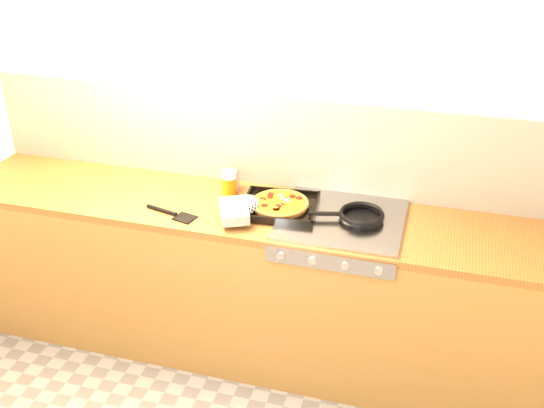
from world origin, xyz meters
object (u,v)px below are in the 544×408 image
(frying_pan, at_px, (360,216))
(pizza_on_tray, at_px, (267,205))
(juice_glass, at_px, (229,183))
(tomato_can, at_px, (231,180))

(frying_pan, bearing_deg, pizza_on_tray, -175.90)
(pizza_on_tray, bearing_deg, frying_pan, 4.10)
(frying_pan, xyz_separation_m, juice_glass, (-0.71, 0.11, 0.03))
(frying_pan, bearing_deg, juice_glass, 171.51)
(pizza_on_tray, height_order, juice_glass, juice_glass)
(frying_pan, height_order, tomato_can, tomato_can)
(tomato_can, distance_m, juice_glass, 0.05)
(pizza_on_tray, relative_size, tomato_can, 4.12)
(frying_pan, relative_size, juice_glass, 2.92)
(pizza_on_tray, relative_size, juice_glass, 3.76)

